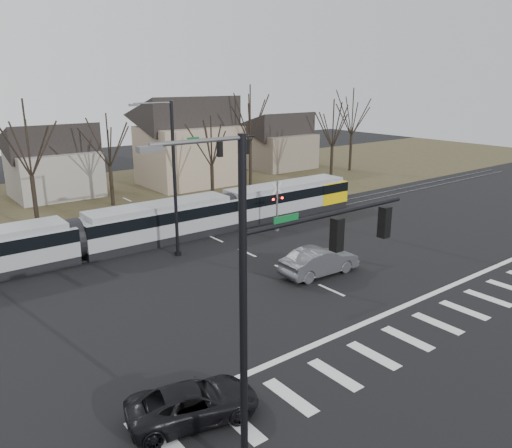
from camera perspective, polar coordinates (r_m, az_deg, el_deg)
ground at (r=27.60m, az=11.62°, el=-8.74°), size 140.00×140.00×0.00m
grass_verge at (r=53.03m, az=-15.38°, el=3.10°), size 140.00×28.00×0.01m
crosswalk at (r=25.48m, az=18.53°, el=-11.48°), size 27.00×2.60×0.01m
stop_line at (r=26.59m, az=14.58°, el=-9.93°), size 28.00×0.35×0.01m
lane_dashes at (r=39.12m, az=-6.27°, el=-0.96°), size 0.18×30.00×0.01m
rail_pair at (r=38.95m, az=-6.12°, el=-1.00°), size 90.00×1.52×0.06m
tram at (r=37.02m, az=-11.14°, el=0.32°), size 37.53×2.79×2.84m
sedan at (r=30.67m, az=7.27°, el=-4.23°), size 2.24×5.29×1.69m
suv at (r=18.58m, az=-7.19°, el=-19.60°), size 4.36×5.66×1.29m
signal_pole_near_left at (r=14.60m, az=3.62°, el=-7.14°), size 9.28×0.44×10.20m
signal_pole_far at (r=33.67m, az=-6.94°, el=6.19°), size 9.28×0.44×10.20m
rail_crossing_signal at (r=38.91m, az=2.42°, el=1.90°), size 1.08×0.36×4.00m
tree_row at (r=47.57m, az=-10.76°, el=8.08°), size 59.20×7.20×10.00m
house_b at (r=54.49m, az=-22.21°, el=7.07°), size 8.64×7.56×7.65m
house_c at (r=56.97m, az=-7.70°, el=9.75°), size 10.80×8.64×10.10m
house_d at (r=67.35m, az=2.71°, el=9.77°), size 8.64×7.56×7.65m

